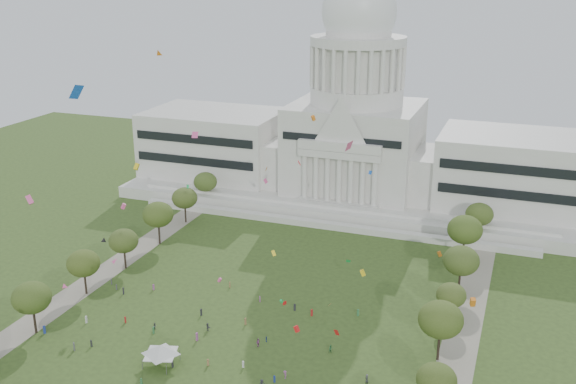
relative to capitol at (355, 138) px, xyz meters
The scene contains 28 objects.
ground 115.76m from the capitol, 90.00° to the right, with size 400.00×400.00×0.00m, color #33481D.
capitol is the anchor object (origin of this frame).
path_left 98.93m from the capitol, 119.87° to the right, with size 8.00×160.00×0.04m, color gray.
path_right 98.93m from the capitol, 60.13° to the right, with size 8.00×160.00×0.04m, color gray.
row_tree_l_1 125.32m from the capitol, 110.71° to the right, with size 8.86×8.86×12.59m.
row_tree_r_1 125.12m from the capitol, 68.16° to the right, with size 7.58×7.58×10.78m.
row_tree_l_2 107.19m from the capitol, 115.07° to the right, with size 8.42×8.42×11.97m.
row_tree_r_2 106.56m from the capitol, 65.33° to the right, with size 9.55×9.55×13.58m.
row_tree_l_3 92.14m from the capitol, 118.96° to the right, with size 8.12×8.12×11.55m.
row_tree_r_3 91.98m from the capitol, 60.70° to the right, with size 7.01×7.01×9.98m.
row_tree_l_4 76.50m from the capitol, 125.78° to the right, with size 9.29×9.29×13.21m.
row_tree_r_4 78.81m from the capitol, 54.84° to the right, with size 9.19×9.19×13.06m.
row_tree_l_5 63.64m from the capitol, 136.72° to the right, with size 8.33×8.33×11.85m.
row_tree_r_5 62.67m from the capitol, 44.94° to the right, with size 9.82×9.82×13.96m.
row_tree_l_6 54.69m from the capitol, 152.45° to the right, with size 8.19×8.19×11.64m.
row_tree_r_6 54.32m from the capitol, 28.99° to the right, with size 8.42×8.42×11.97m.
event_tent 120.04m from the capitol, 95.00° to the right, with size 10.67×10.67×4.80m.
person_0 116.01m from the capitol, 73.75° to the right, with size 0.90×0.58×1.84m, color #4C4C51.
person_2 105.90m from the capitol, 77.80° to the right, with size 0.93×0.58×1.92m, color #33723F.
person_3 116.97m from the capitol, 82.05° to the right, with size 1.18×0.61×1.83m, color #994C8C.
person_4 106.86m from the capitol, 86.64° to the right, with size 1.18×0.65×2.02m, color #994C8C.
person_5 104.67m from the capitol, 94.16° to the right, with size 1.82×0.72×1.96m, color #4C4C51.
person_7 128.54m from the capitol, 94.59° to the right, with size 0.71×0.52×1.94m, color #33723F.
person_8 109.62m from the capitol, 100.31° to the right, with size 0.80×0.49×1.64m, color #4C4C51.
person_9 121.01m from the capitol, 83.89° to the right, with size 1.22×0.63×1.90m, color #26262B.
person_10 104.58m from the capitol, 86.03° to the right, with size 0.78×0.43×1.34m, color navy.
distant_crowd 105.00m from the capitol, 98.22° to the right, with size 65.95×39.88×1.95m.
kite_swarm 104.57m from the capitol, 90.25° to the right, with size 94.18×105.79×60.25m.
Camera 1 is at (56.98, -110.82, 80.15)m, focal length 42.00 mm.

